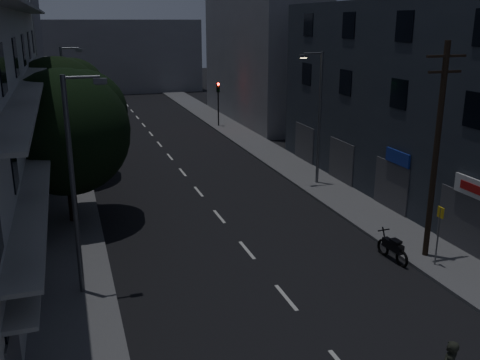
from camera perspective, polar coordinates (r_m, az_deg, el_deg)
ground at (r=36.91m, az=-6.31°, el=1.03°), size 160.00×160.00×0.00m
sidewalk_left at (r=36.19m, az=-17.99°, el=0.10°), size 3.00×90.00×0.15m
sidewalk_right at (r=39.05m, az=4.52°, el=2.06°), size 3.00×90.00×0.15m
lane_markings at (r=42.86m, az=-8.06°, el=3.17°), size 0.15×60.50×0.01m
building_right at (r=30.89m, az=20.59°, el=7.45°), size 6.19×28.00×11.00m
building_far_left at (r=58.07m, az=-23.62°, el=13.46°), size 6.00×20.00×16.00m
building_far_right at (r=55.37m, az=2.18°, el=13.14°), size 6.00×20.00×13.00m
building_far_end at (r=80.31m, az=-13.35°, el=12.73°), size 24.00×8.00×10.00m
tree_near at (r=27.32m, az=-17.96°, el=5.38°), size 6.18×6.18×7.62m
tree_mid at (r=35.36m, az=-18.76°, el=7.76°), size 6.23×6.23×7.67m
tree_far at (r=43.41m, az=-18.90°, el=8.57°), size 5.53×5.53×6.84m
traffic_signal_far_right at (r=51.41m, az=-2.34°, el=9.06°), size 0.28×0.37×4.10m
traffic_signal_far_left at (r=48.93m, az=-17.14°, el=7.96°), size 0.28×0.37×4.10m
street_lamp_left_near at (r=19.65m, az=-17.14°, el=0.32°), size 1.51×0.25×8.00m
street_lamp_right at (r=32.76m, az=8.32°, el=7.21°), size 1.51×0.25×8.00m
street_lamp_left_far at (r=40.07m, az=-17.98°, el=8.28°), size 1.51×0.25×8.00m
utility_pole at (r=23.23m, az=20.22°, el=3.17°), size 1.80×0.24×9.00m
bus_stop_sign at (r=23.22m, az=20.48°, el=-4.56°), size 0.06×0.35×2.52m
motorcycle at (r=23.91m, az=15.96°, el=-7.07°), size 0.59×2.04×1.31m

